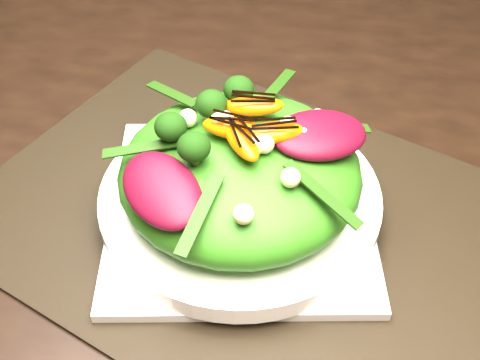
% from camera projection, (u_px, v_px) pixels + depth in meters
% --- Properties ---
extents(dining_table, '(1.60, 0.90, 0.75)m').
position_uv_depth(dining_table, '(25.00, 149.00, 0.73)').
color(dining_table, black).
rests_on(dining_table, floor).
extents(placemat, '(0.60, 0.54, 0.00)m').
position_uv_depth(placemat, '(240.00, 214.00, 0.63)').
color(placemat, black).
rests_on(placemat, dining_table).
extents(plate_base, '(0.29, 0.29, 0.01)m').
position_uv_depth(plate_base, '(240.00, 209.00, 0.62)').
color(plate_base, silver).
rests_on(plate_base, placemat).
extents(salad_bowl, '(0.35, 0.35, 0.02)m').
position_uv_depth(salad_bowl, '(240.00, 199.00, 0.61)').
color(salad_bowl, white).
rests_on(salad_bowl, plate_base).
extents(lettuce_mound, '(0.28, 0.28, 0.08)m').
position_uv_depth(lettuce_mound, '(240.00, 171.00, 0.59)').
color(lettuce_mound, '#307115').
rests_on(lettuce_mound, salad_bowl).
extents(radicchio_leaf, '(0.11, 0.09, 0.02)m').
position_uv_depth(radicchio_leaf, '(320.00, 135.00, 0.56)').
color(radicchio_leaf, '#470716').
rests_on(radicchio_leaf, lettuce_mound).
extents(orange_segment, '(0.06, 0.03, 0.01)m').
position_uv_depth(orange_segment, '(248.00, 123.00, 0.57)').
color(orange_segment, '#E05303').
rests_on(orange_segment, lettuce_mound).
extents(broccoli_floret, '(0.05, 0.05, 0.04)m').
position_uv_depth(broccoli_floret, '(178.00, 96.00, 0.59)').
color(broccoli_floret, black).
rests_on(broccoli_floret, lettuce_mound).
extents(macadamia_nut, '(0.02, 0.02, 0.02)m').
position_uv_depth(macadamia_nut, '(253.00, 181.00, 0.52)').
color(macadamia_nut, '#F4EEAC').
rests_on(macadamia_nut, lettuce_mound).
extents(balsamic_drizzle, '(0.04, 0.01, 0.00)m').
position_uv_depth(balsamic_drizzle, '(248.00, 116.00, 0.56)').
color(balsamic_drizzle, black).
rests_on(balsamic_drizzle, orange_segment).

